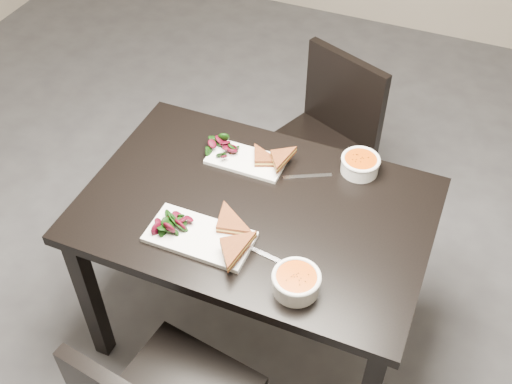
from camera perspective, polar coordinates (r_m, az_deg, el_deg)
ground at (r=2.88m, az=-2.12°, el=-7.86°), size 5.00×5.00×0.00m
table at (r=2.21m, az=-0.00°, el=-3.09°), size 1.20×0.80×0.75m
chair_far at (r=2.84m, az=6.39°, el=5.22°), size 0.55×0.55×0.85m
plate_near at (r=2.04m, az=-5.20°, el=-4.15°), size 0.35×0.17×0.02m
sandwich_near at (r=2.00m, az=-3.40°, el=-3.71°), size 0.20×0.16×0.06m
salad_near at (r=2.05m, az=-7.77°, el=-2.72°), size 0.11×0.10×0.05m
soup_bowl_near at (r=1.88m, az=3.73°, el=-8.22°), size 0.15×0.15×0.07m
cutlery_near at (r=1.98m, az=1.30°, el=-6.02°), size 0.18×0.04×0.00m
plate_far at (r=2.29m, az=-0.91°, el=2.94°), size 0.29×0.14×0.01m
sandwich_far at (r=2.24m, az=0.46°, el=2.85°), size 0.17×0.15×0.05m
salad_far at (r=2.31m, az=-3.20°, el=4.07°), size 0.09×0.08×0.04m
soup_bowl_far at (r=2.27m, az=9.59°, el=2.60°), size 0.14×0.14×0.06m
cutlery_far at (r=2.24m, az=4.75°, el=1.46°), size 0.17×0.10×0.00m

